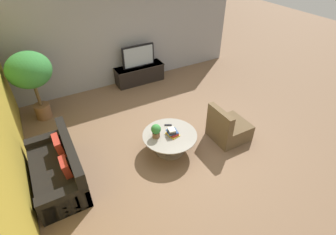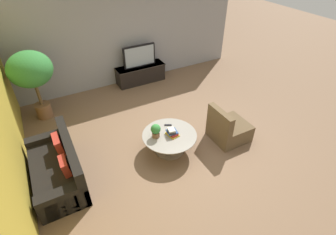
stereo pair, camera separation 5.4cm
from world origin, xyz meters
The scene contains 11 objects.
ground_plane centered at (0.00, 0.00, 0.00)m, with size 24.00×24.00×0.00m, color brown.
back_wall_stone centered at (0.00, 3.26, 1.50)m, with size 7.40×0.12×3.00m, color #939399.
media_console centered at (0.32, 2.94, 0.28)m, with size 1.52×0.50×0.54m.
television centered at (0.32, 2.94, 0.87)m, with size 1.00×0.13×0.66m.
coffee_table centered at (-0.39, -0.26, 0.32)m, with size 1.17×1.17×0.45m.
couch_by_wall centered at (-2.66, 0.04, 0.29)m, with size 0.84×1.81×0.84m.
armchair_wicker centered at (0.98, -0.54, 0.27)m, with size 0.80×0.76×0.86m.
potted_palm_tall centered at (-2.63, 2.40, 1.28)m, with size 1.01×1.01×1.77m.
potted_plant_tabletop centered at (-0.67, -0.18, 0.61)m, with size 0.21×0.21×0.31m.
book_stack centered at (-0.35, -0.29, 0.51)m, with size 0.24×0.30×0.15m.
remote_black centered at (-0.27, 0.03, 0.46)m, with size 0.04×0.16×0.02m, color black.
Camera 1 is at (-2.50, -3.97, 4.05)m, focal length 28.00 mm.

